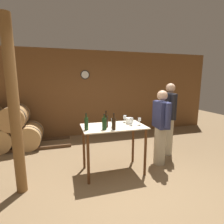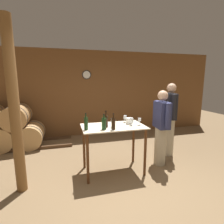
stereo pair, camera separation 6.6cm
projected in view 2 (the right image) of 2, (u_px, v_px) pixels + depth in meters
The scene contains 16 objects.
ground_plane at pixel (125, 182), 3.10m from camera, with size 14.00×14.00×0.00m, color brown.
back_wall at pixel (95, 93), 5.67m from camera, with size 8.40×0.08×2.70m.
barrel_rack at pixel (4, 129), 4.57m from camera, with size 3.40×0.89×1.16m.
tasting_table at pixel (113, 135), 3.33m from camera, with size 1.19×0.70×0.93m.
wooden_post at pixel (14, 109), 2.64m from camera, with size 0.16×0.16×2.70m.
wine_bottle_far_left at pixel (86, 123), 3.03m from camera, with size 0.07×0.07×0.30m.
wine_bottle_left at pixel (104, 123), 3.04m from camera, with size 0.08×0.08×0.28m.
wine_bottle_center at pixel (106, 121), 3.19m from camera, with size 0.08×0.08×0.31m.
wine_bottle_right at pixel (113, 123), 3.03m from camera, with size 0.07×0.07×0.29m.
wine_glass_near_left at pixel (113, 121), 3.20m from camera, with size 0.06×0.06×0.15m.
wine_glass_near_center at pixel (125, 117), 3.57m from camera, with size 0.07×0.07×0.14m.
wine_glass_near_right at pixel (132, 120), 3.32m from camera, with size 0.07×0.07×0.15m.
wine_glass_far_side at pixel (139, 120), 3.34m from camera, with size 0.06×0.06×0.14m.
ice_bucket at pixel (129, 121), 3.46m from camera, with size 0.14×0.14×0.12m.
person_host at pixel (170, 118), 4.09m from camera, with size 0.34×0.56×1.71m.
person_visitor_with_scarf at pixel (161, 127), 3.62m from camera, with size 0.25×0.59×1.58m.
Camera 2 is at (-0.96, -2.66, 1.78)m, focal length 28.00 mm.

